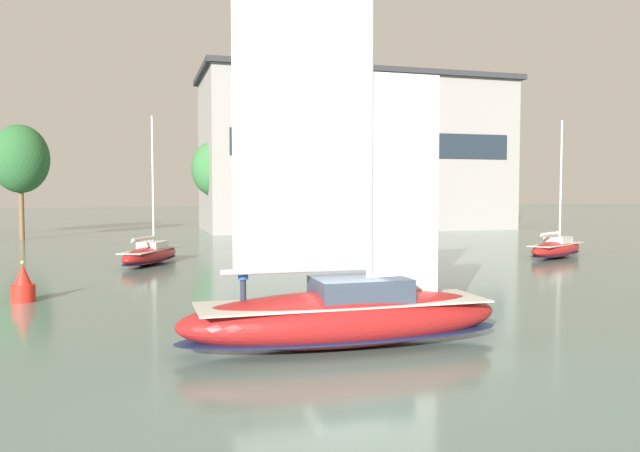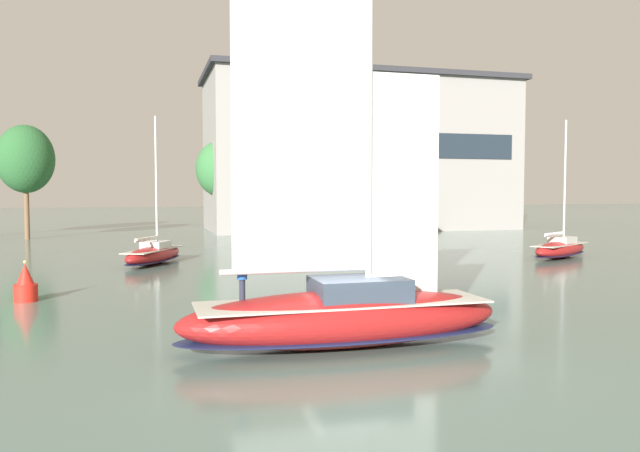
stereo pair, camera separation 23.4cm
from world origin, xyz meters
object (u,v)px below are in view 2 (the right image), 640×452
object	(u,v)px
sailboat_moored_near_marina	(401,237)
sailboat_moored_mid_channel	(560,248)
sailboat_main	(344,311)
sailboat_moored_far_slip	(154,254)
tree_shore_left	(218,169)
tree_shore_center	(25,159)
channel_buoy	(26,285)

from	to	relation	value
sailboat_moored_near_marina	sailboat_moored_mid_channel	world-z (taller)	sailboat_moored_mid_channel
sailboat_main	sailboat_moored_mid_channel	world-z (taller)	sailboat_main
sailboat_main	sailboat_moored_far_slip	world-z (taller)	sailboat_main
sailboat_moored_far_slip	sailboat_moored_mid_channel	bearing A→B (deg)	-8.02
sailboat_moored_mid_channel	sailboat_moored_far_slip	size ratio (longest dim) A/B	1.02
tree_shore_left	sailboat_moored_near_marina	distance (m)	29.67
sailboat_moored_near_marina	sailboat_moored_far_slip	xyz separation A→B (m)	(-23.68, -9.26, -0.12)
sailboat_main	tree_shore_left	bearing A→B (deg)	87.61
sailboat_moored_mid_channel	tree_shore_center	bearing A→B (deg)	143.85
sailboat_moored_near_marina	tree_shore_center	bearing A→B (deg)	152.56
sailboat_moored_mid_channel	sailboat_moored_far_slip	distance (m)	32.09
sailboat_main	sailboat_moored_near_marina	world-z (taller)	sailboat_main
tree_shore_left	sailboat_main	size ratio (longest dim) A/B	0.74
tree_shore_left	sailboat_moored_near_marina	world-z (taller)	tree_shore_left
tree_shore_left	sailboat_main	xyz separation A→B (m)	(-2.54, -60.93, -7.01)
tree_shore_left	sailboat_moored_mid_channel	size ratio (longest dim) A/B	1.06
tree_shore_center	channel_buoy	bearing A→B (deg)	-80.62
tree_shore_left	sailboat_moored_far_slip	world-z (taller)	tree_shore_left
sailboat_moored_mid_channel	channel_buoy	xyz separation A→B (m)	(-38.01, -10.12, 0.04)
sailboat_moored_near_marina	channel_buoy	distance (m)	38.26
channel_buoy	tree_shore_left	bearing A→B (deg)	72.95
tree_shore_center	sailboat_moored_mid_channel	distance (m)	56.49
sailboat_main	sailboat_moored_mid_channel	xyz separation A→B (m)	(25.73, 22.73, -0.48)
sailboat_moored_near_marina	sailboat_moored_far_slip	distance (m)	25.42
tree_shore_center	sailboat_moored_near_marina	xyz separation A→B (m)	(37.04, -19.23, -8.06)
tree_shore_center	sailboat_moored_mid_channel	world-z (taller)	tree_shore_center
tree_shore_center	channel_buoy	size ratio (longest dim) A/B	6.32
tree_shore_center	sailboat_moored_near_marina	distance (m)	42.50
channel_buoy	tree_shore_center	bearing A→B (deg)	99.38
sailboat_moored_mid_channel	channel_buoy	size ratio (longest dim) A/B	5.52
sailboat_moored_mid_channel	sailboat_moored_far_slip	world-z (taller)	sailboat_moored_mid_channel
tree_shore_center	sailboat_moored_far_slip	bearing A→B (deg)	-64.87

